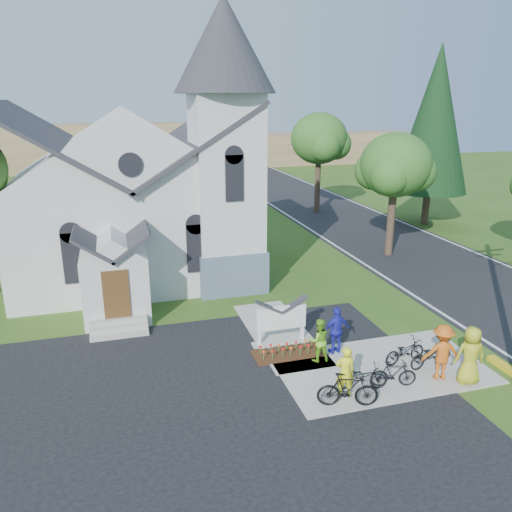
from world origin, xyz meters
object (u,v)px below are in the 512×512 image
object	(u,v)px
bike_3	(393,374)
bike_4	(431,354)
cyclist_1	(319,340)
cyclist_4	(470,355)
bike_0	(362,377)
church_sign	(281,318)
bike_2	(405,351)
cyclist_2	(336,330)
cyclist_3	(442,352)
cyclist_0	(345,372)
bike_1	(348,390)

from	to	relation	value
bike_3	bike_4	distance (m)	2.02
cyclist_1	cyclist_4	distance (m)	4.84
bike_3	cyclist_4	distance (m)	2.51
bike_0	bike_3	size ratio (longest dim) A/B	1.08
church_sign	bike_2	bearing A→B (deg)	-35.73
bike_0	cyclist_1	distance (m)	2.15
bike_0	cyclist_1	world-z (taller)	cyclist_1
cyclist_2	cyclist_3	size ratio (longest dim) A/B	0.93
bike_4	church_sign	bearing A→B (deg)	45.09
cyclist_0	cyclist_3	distance (m)	3.44
church_sign	cyclist_2	world-z (taller)	cyclist_2
cyclist_0	bike_1	size ratio (longest dim) A/B	0.91
cyclist_0	cyclist_2	size ratio (longest dim) A/B	0.94
bike_0	bike_1	distance (m)	1.12
bike_1	cyclist_3	xyz separation A→B (m)	(3.58, 0.57, 0.40)
cyclist_4	cyclist_1	bearing A→B (deg)	-20.73
bike_0	cyclist_2	distance (m)	2.42
bike_1	cyclist_3	size ratio (longest dim) A/B	0.96
cyclist_1	cyclist_3	xyz separation A→B (m)	(3.34, -2.18, 0.17)
cyclist_3	cyclist_4	world-z (taller)	cyclist_4
cyclist_2	cyclist_1	bearing A→B (deg)	14.11
cyclist_3	bike_4	distance (m)	0.90
cyclist_0	bike_3	xyz separation A→B (m)	(1.73, 0.06, -0.39)
bike_4	bike_3	bearing A→B (deg)	102.20
church_sign	cyclist_0	bearing A→B (deg)	-79.57
cyclist_4	bike_3	bearing A→B (deg)	1.28
cyclist_0	bike_4	xyz separation A→B (m)	(3.60, 0.80, -0.37)
church_sign	cyclist_1	bearing A→B (deg)	-63.94
bike_0	cyclist_3	xyz separation A→B (m)	(2.73, -0.16, 0.53)
cyclist_1	bike_2	distance (m)	3.00
cyclist_4	cyclist_0	bearing A→B (deg)	6.79
cyclist_1	cyclist_3	distance (m)	4.00
cyclist_2	cyclist_3	bearing A→B (deg)	126.56
bike_0	bike_2	distance (m)	2.45
cyclist_2	cyclist_4	size ratio (longest dim) A/B	0.90
cyclist_4	bike_4	size ratio (longest dim) A/B	1.11
bike_2	cyclist_4	xyz separation A→B (m)	(1.22, -1.71, 0.54)
bike_0	cyclist_3	distance (m)	2.79
bike_1	cyclist_3	distance (m)	3.65
cyclist_4	bike_1	bearing A→B (deg)	13.84
church_sign	bike_0	size ratio (longest dim) A/B	1.39
church_sign	bike_0	distance (m)	3.98
church_sign	cyclist_3	distance (m)	5.65
cyclist_4	bike_4	bearing A→B (deg)	-54.04
cyclist_0	bike_4	bearing A→B (deg)	-159.30
church_sign	bike_4	size ratio (longest dim) A/B	1.26
bike_3	church_sign	bearing A→B (deg)	46.82
cyclist_1	cyclist_3	size ratio (longest dim) A/B	0.82
cyclist_2	bike_4	world-z (taller)	cyclist_2
cyclist_3	cyclist_2	bearing A→B (deg)	-29.98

